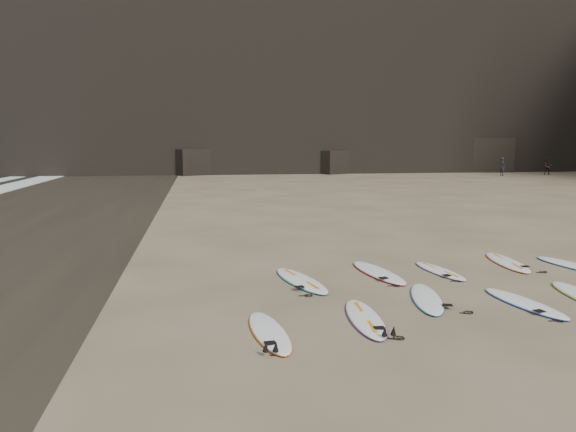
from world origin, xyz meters
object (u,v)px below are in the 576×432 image
surfboard_3 (524,303)px  surfboard_9 (573,265)px  person_a (502,166)px  surfboard_8 (507,262)px  surfboard_0 (269,331)px  surfboard_6 (378,272)px  surfboard_1 (365,318)px  person_b (548,166)px  surfboard_2 (427,298)px  surfboard_5 (301,280)px  surfboard_7 (440,271)px

surfboard_3 → surfboard_9: bearing=34.1°
person_a → surfboard_8: bearing=143.3°
surfboard_0 → surfboard_6: size_ratio=0.87×
surfboard_1 → person_b: size_ratio=1.50×
surfboard_0 → surfboard_9: 9.59m
surfboard_2 → person_b: bearing=68.0°
person_a → surfboard_2: bearing=141.2°
surfboard_3 → person_b: (26.90, 39.60, 0.77)m
surfboard_1 → surfboard_5: bearing=107.4°
person_a → person_b: 5.17m
surfboard_1 → surfboard_8: (5.31, 4.12, 0.00)m
surfboard_0 → surfboard_6: bearing=44.8°
surfboard_2 → surfboard_8: bearing=54.4°
surfboard_3 → surfboard_7: bearing=91.4°
surfboard_8 → surfboard_9: (1.54, -0.64, -0.00)m
surfboard_2 → surfboard_6: surfboard_6 is taller
surfboard_9 → person_b: (23.62, 36.59, 0.77)m
surfboard_7 → surfboard_9: bearing=-8.0°
surfboard_3 → surfboard_6: surfboard_6 is taller
surfboard_1 → surfboard_5: 3.10m
surfboard_3 → surfboard_8: size_ratio=0.94×
surfboard_8 → person_a: person_a is taller
surfboard_2 → surfboard_7: (1.35, 2.37, -0.00)m
surfboard_5 → person_a: size_ratio=1.55×
surfboard_0 → person_b: person_b is taller
surfboard_2 → surfboard_7: bearing=74.8°
surfboard_6 → surfboard_9: 5.45m
surfboard_9 → person_b: bearing=45.9°
surfboard_6 → person_b: 46.70m
surfboard_0 → surfboard_6: surfboard_6 is taller
surfboard_6 → person_a: 43.21m
surfboard_1 → surfboard_8: size_ratio=0.95×
surfboard_1 → surfboard_0: bearing=-161.8°
surfboard_0 → surfboard_3: size_ratio=0.96×
surfboard_6 → surfboard_8: bearing=0.3°
surfboard_5 → person_b: person_b is taller
surfboard_3 → surfboard_5: surfboard_5 is taller
surfboard_0 → surfboard_5: surfboard_5 is taller
surfboard_0 → person_a: (27.22, 39.96, 0.83)m
surfboard_3 → surfboard_2: bearing=152.8°
surfboard_2 → person_a: (23.63, 38.40, 0.83)m
surfboard_3 → surfboard_7: surfboard_3 is taller
surfboard_2 → surfboard_5: bearing=155.5°
surfboard_7 → surfboard_8: size_ratio=0.85×
surfboard_3 → person_a: person_a is taller
surfboard_0 → surfboard_7: (4.94, 3.92, -0.00)m
surfboard_2 → surfboard_9: surfboard_9 is taller
surfboard_5 → surfboard_0: bearing=-122.3°
surfboard_7 → surfboard_8: bearing=7.9°
surfboard_5 → surfboard_9: bearing=-9.8°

